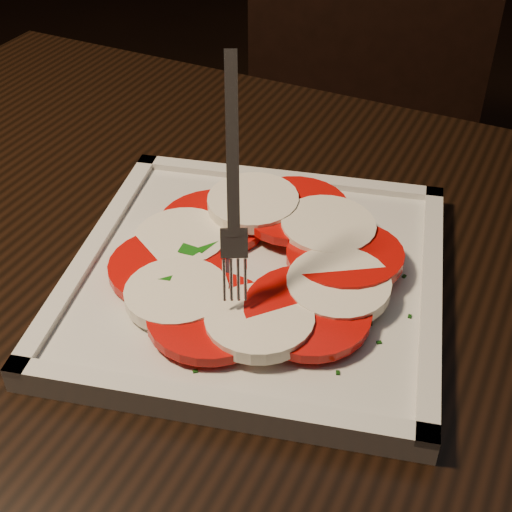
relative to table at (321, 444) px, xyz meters
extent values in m
cube|color=black|center=(0.00, 0.00, 0.08)|extent=(1.23, 0.84, 0.04)
cylinder|color=black|center=(-0.53, 0.36, -0.30)|extent=(0.06, 0.06, 0.71)
cube|color=black|center=(-0.16, 0.65, -0.20)|extent=(0.51, 0.51, 0.04)
cube|color=black|center=(-0.21, 0.84, 0.05)|extent=(0.42, 0.14, 0.46)
cylinder|color=black|center=(-0.29, 0.43, -0.45)|extent=(0.04, 0.04, 0.41)
cylinder|color=black|center=(0.06, 0.52, -0.45)|extent=(0.04, 0.04, 0.41)
cylinder|color=black|center=(-0.38, 0.78, -0.45)|extent=(0.04, 0.04, 0.41)
cylinder|color=black|center=(-0.03, 0.87, -0.45)|extent=(0.04, 0.04, 0.41)
cube|color=silver|center=(-0.08, 0.05, 0.11)|extent=(0.34, 0.34, 0.01)
cylinder|color=#CD0505|center=(-0.14, 0.09, 0.12)|extent=(0.09, 0.09, 0.01)
cylinder|color=white|center=(-0.15, 0.06, 0.12)|extent=(0.08, 0.08, 0.01)
cylinder|color=#CD0505|center=(-0.14, 0.02, 0.12)|extent=(0.09, 0.09, 0.01)
cylinder|color=white|center=(-0.12, -0.01, 0.12)|extent=(0.08, 0.08, 0.01)
cylinder|color=#CD0505|center=(-0.08, -0.02, 0.12)|extent=(0.09, 0.09, 0.01)
cylinder|color=white|center=(-0.05, -0.01, 0.12)|extent=(0.08, 0.08, 0.02)
cylinder|color=#CD0505|center=(-0.02, 0.01, 0.13)|extent=(0.09, 0.09, 0.01)
cylinder|color=white|center=(-0.01, 0.05, 0.13)|extent=(0.08, 0.08, 0.01)
cylinder|color=#CD0505|center=(-0.02, 0.08, 0.13)|extent=(0.09, 0.09, 0.02)
cylinder|color=white|center=(-0.04, 0.11, 0.13)|extent=(0.08, 0.08, 0.01)
cylinder|color=#CD0505|center=(-0.07, 0.12, 0.13)|extent=(0.09, 0.09, 0.01)
cylinder|color=white|center=(-0.11, 0.11, 0.13)|extent=(0.08, 0.08, 0.01)
cube|color=#155F10|center=(-0.04, 0.09, 0.12)|extent=(0.03, 0.01, 0.00)
cube|color=#155F10|center=(-0.12, 0.04, 0.12)|extent=(0.03, 0.01, 0.01)
cube|color=#155F10|center=(-0.13, 0.02, 0.12)|extent=(0.02, 0.04, 0.01)
cube|color=#155F10|center=(-0.13, 0.01, 0.12)|extent=(0.03, 0.03, 0.00)
cube|color=#155F10|center=(-0.01, 0.06, 0.12)|extent=(0.03, 0.03, 0.00)
cube|color=#155F10|center=(-0.06, 0.12, 0.12)|extent=(0.03, 0.04, 0.00)
cube|color=#155F10|center=(-0.11, 0.09, 0.12)|extent=(0.05, 0.03, 0.01)
cube|color=#155F10|center=(-0.10, 0.02, 0.12)|extent=(0.04, 0.01, 0.00)
cube|color=#155F10|center=(-0.12, 0.06, 0.12)|extent=(0.02, 0.04, 0.00)
cube|color=#155F10|center=(-0.08, -0.01, 0.12)|extent=(0.04, 0.04, 0.00)
cube|color=#0C3309|center=(-0.14, -0.01, 0.11)|extent=(0.00, 0.00, 0.00)
cube|color=#0C3309|center=(-0.17, 0.05, 0.11)|extent=(0.00, 0.00, 0.00)
cube|color=#0C3309|center=(-0.01, -0.02, 0.11)|extent=(0.00, 0.00, 0.00)
cube|color=#0C3309|center=(0.02, 0.10, 0.11)|extent=(0.00, 0.00, 0.00)
cube|color=#0C3309|center=(0.03, 0.01, 0.11)|extent=(0.00, 0.00, 0.00)
cube|color=#0C3309|center=(-0.13, -0.04, 0.11)|extent=(0.00, 0.00, 0.00)
cube|color=#0C3309|center=(0.00, 0.14, 0.11)|extent=(0.00, 0.00, 0.00)
cube|color=#0C3309|center=(0.00, 0.09, 0.11)|extent=(0.00, 0.00, 0.00)
cube|color=#0C3309|center=(-0.14, 0.12, 0.11)|extent=(0.00, 0.00, 0.00)
cube|color=#0C3309|center=(-0.07, -0.06, 0.11)|extent=(0.00, 0.00, 0.00)
cube|color=#0C3309|center=(-0.18, 0.00, 0.11)|extent=(0.00, 0.00, 0.00)
cube|color=#0C3309|center=(0.03, 0.09, 0.11)|extent=(0.00, 0.00, 0.00)
cube|color=#0C3309|center=(-0.17, -0.01, 0.11)|extent=(0.00, 0.00, 0.00)
cube|color=#0C3309|center=(0.04, 0.05, 0.11)|extent=(0.00, 0.00, 0.00)
cube|color=#0C3309|center=(0.02, 0.03, 0.11)|extent=(0.00, 0.00, 0.00)
cube|color=#0C3309|center=(-0.12, 0.17, 0.11)|extent=(0.00, 0.00, 0.00)
cube|color=#0C3309|center=(-0.14, 0.12, 0.11)|extent=(0.00, 0.00, 0.00)
cube|color=#0C3309|center=(0.01, -0.02, 0.11)|extent=(0.00, 0.00, 0.00)
cube|color=#0C3309|center=(0.00, 0.08, 0.11)|extent=(0.00, 0.00, 0.00)
cube|color=#0C3309|center=(-0.02, 0.14, 0.11)|extent=(0.00, 0.00, 0.00)
cube|color=#0C3309|center=(-0.02, 0.16, 0.11)|extent=(0.00, 0.00, 0.00)
cube|color=#0C3309|center=(-0.08, -0.04, 0.11)|extent=(0.00, 0.00, 0.00)
cube|color=#0C3309|center=(-0.02, 0.13, 0.11)|extent=(0.00, 0.00, 0.00)
cube|color=#0C3309|center=(-0.09, -0.05, 0.11)|extent=(0.00, 0.00, 0.00)
cube|color=#0C3309|center=(-0.15, 0.12, 0.11)|extent=(0.00, 0.00, 0.00)
cube|color=#0C3309|center=(-0.15, -0.01, 0.11)|extent=(0.00, 0.00, 0.00)
camera|label=1|loc=(0.09, -0.34, 0.47)|focal=50.00mm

